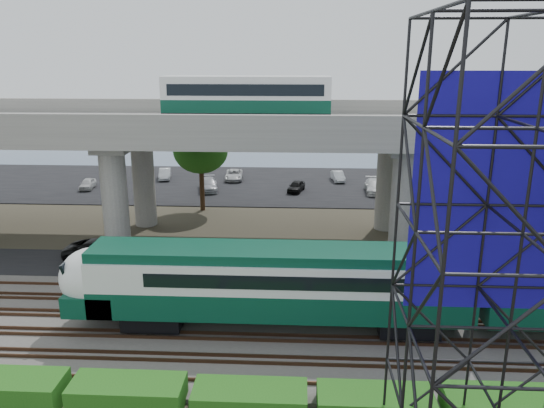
{
  "coord_description": "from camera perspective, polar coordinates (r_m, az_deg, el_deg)",
  "views": [
    {
      "loc": [
        2.84,
        -22.6,
        13.94
      ],
      "look_at": [
        1.35,
        6.0,
        5.8
      ],
      "focal_mm": 35.0,
      "sensor_mm": 36.0,
      "label": 1
    }
  ],
  "objects": [
    {
      "name": "ground",
      "position": [
        26.7,
        -3.71,
        -15.63
      ],
      "size": [
        140.0,
        140.0,
        0.0
      ],
      "primitive_type": "plane",
      "color": "#474233",
      "rests_on": "ground"
    },
    {
      "name": "ballast_bed",
      "position": [
        28.37,
        -3.24,
        -13.36
      ],
      "size": [
        90.0,
        12.0,
        0.2
      ],
      "primitive_type": "cube",
      "color": "slate",
      "rests_on": "ground"
    },
    {
      "name": "service_road",
      "position": [
        36.01,
        -1.79,
        -6.84
      ],
      "size": [
        90.0,
        5.0,
        0.08
      ],
      "primitive_type": "cube",
      "color": "black",
      "rests_on": "ground"
    },
    {
      "name": "parking_lot",
      "position": [
        58.35,
        0.1,
        2.1
      ],
      "size": [
        90.0,
        18.0,
        0.08
      ],
      "primitive_type": "cube",
      "color": "black",
      "rests_on": "ground"
    },
    {
      "name": "harbor_water",
      "position": [
        79.87,
        0.9,
        5.84
      ],
      "size": [
        140.0,
        40.0,
        0.03
      ],
      "primitive_type": "cube",
      "color": "#445870",
      "rests_on": "ground"
    },
    {
      "name": "rail_tracks",
      "position": [
        28.28,
        -3.25,
        -13.04
      ],
      "size": [
        90.0,
        9.52,
        0.16
      ],
      "color": "#472D1E",
      "rests_on": "ballast_bed"
    },
    {
      "name": "commuter_train",
      "position": [
        27.0,
        5.36,
        -8.38
      ],
      "size": [
        29.3,
        3.06,
        4.3
      ],
      "color": "black",
      "rests_on": "rail_tracks"
    },
    {
      "name": "overpass",
      "position": [
        39.13,
        -1.34,
        7.46
      ],
      "size": [
        80.0,
        12.0,
        12.4
      ],
      "color": "#9E9B93",
      "rests_on": "ground"
    },
    {
      "name": "hedge_strip",
      "position": [
        22.74,
        -2.37,
        -20.18
      ],
      "size": [
        34.6,
        1.8,
        1.2
      ],
      "color": "#165212",
      "rests_on": "ground"
    },
    {
      "name": "trees",
      "position": [
        40.36,
        -7.83,
        3.76
      ],
      "size": [
        40.94,
        16.94,
        7.69
      ],
      "color": "#382314",
      "rests_on": "ground"
    },
    {
      "name": "suv",
      "position": [
        38.35,
        -17.51,
        -4.86
      ],
      "size": [
        5.65,
        2.86,
        1.53
      ],
      "primitive_type": "imported",
      "rotation": [
        0.0,
        0.0,
        1.51
      ],
      "color": "black",
      "rests_on": "service_road"
    },
    {
      "name": "parked_cars",
      "position": [
        57.71,
        2.4,
        2.59
      ],
      "size": [
        39.99,
        9.83,
        1.31
      ],
      "color": "beige",
      "rests_on": "parking_lot"
    }
  ]
}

